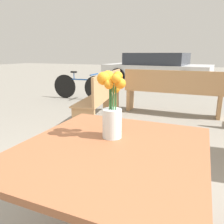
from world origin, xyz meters
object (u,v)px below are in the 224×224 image
flower_vase (112,110)px  parked_car (157,69)px  bench_near (104,95)px  bench_middle (172,90)px  table_front (111,163)px  bicycle (80,87)px

flower_vase → parked_car: parked_car is taller
bench_near → flower_vase: bearing=-63.3°
bench_middle → table_front: bearing=-86.5°
bench_near → parked_car: size_ratio=0.42×
flower_vase → bicycle: size_ratio=0.24×
table_front → bicycle: bearing=123.7°
bench_middle → parked_car: bearing=105.9°
flower_vase → bench_near: size_ratio=0.20×
table_front → bicycle: (-2.59, 3.89, -0.30)m
table_front → parked_car: 7.91m
parked_car → table_front: bearing=-79.3°
bicycle → bench_middle: bearing=-13.5°
table_front → bench_middle: bearing=93.5°
flower_vase → bench_near: (-1.13, 2.25, -0.40)m
table_front → flower_vase: 0.27m
bench_near → parked_car: (-0.29, 5.40, 0.10)m
bench_middle → bench_near: bearing=-136.0°
table_front → flower_vase: flower_vase is taller
bench_middle → bicycle: bench_middle is taller
flower_vase → parked_car: (-1.42, 7.65, -0.30)m
bench_middle → bicycle: (-2.39, 0.57, -0.15)m
flower_vase → parked_car: bearing=100.5°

